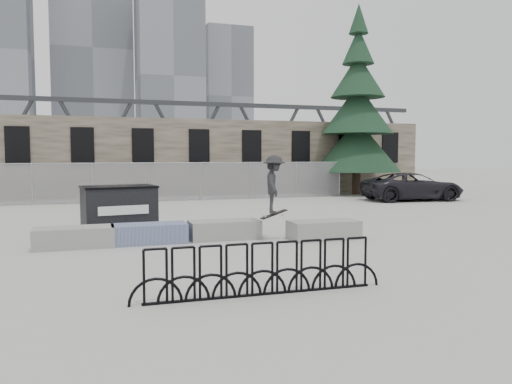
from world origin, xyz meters
TOP-DOWN VIEW (x-y plane):
  - ground at (0.00, 0.00)m, footprint 120.00×120.00m
  - stone_wall at (0.00, 16.24)m, footprint 36.00×2.58m
  - chainlink_fence at (-0.00, 12.50)m, footprint 22.06×0.06m
  - planter_far_left at (-3.24, 0.05)m, footprint 2.00×0.90m
  - planter_center_left at (-1.32, 0.08)m, footprint 2.00×0.90m
  - planter_center_right at (0.81, 0.13)m, footprint 2.00×0.90m
  - planter_offset at (3.49, -0.82)m, footprint 2.00×0.90m
  - dumpster at (-1.99, 2.36)m, footprint 2.38×1.66m
  - bike_rack at (-0.05, -5.69)m, footprint 4.49×0.12m
  - spruce_tree at (12.70, 13.52)m, footprint 5.28×5.28m
  - skyline_towers at (-1.01, 93.81)m, footprint 58.00×28.00m
  - truss_bridge at (10.00, 55.00)m, footprint 70.00×3.00m
  - suv at (13.41, 8.84)m, footprint 5.53×2.95m
  - skateboarder at (2.06, -0.57)m, footprint 0.90×1.19m

SIDE VIEW (x-z plane):
  - ground at x=0.00m, z-range 0.00..0.00m
  - planter_far_left at x=-3.24m, z-range 0.02..0.55m
  - planter_center_left at x=-1.32m, z-range 0.02..0.55m
  - planter_center_right at x=0.81m, z-range 0.02..0.55m
  - planter_offset at x=3.49m, z-range 0.02..0.55m
  - bike_rack at x=-0.05m, z-range -0.01..0.89m
  - dumpster at x=-1.99m, z-range 0.01..1.45m
  - suv at x=13.41m, z-range 0.00..1.48m
  - chainlink_fence at x=0.00m, z-range 0.03..2.05m
  - skateboarder at x=2.06m, z-range 0.69..2.47m
  - stone_wall at x=0.00m, z-range 0.01..4.51m
  - truss_bridge at x=10.00m, z-range -0.77..9.03m
  - spruce_tree at x=12.70m, z-range -1.08..10.42m
  - skyline_towers at x=-1.01m, z-range -3.21..44.79m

